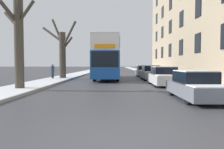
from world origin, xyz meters
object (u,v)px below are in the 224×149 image
at_px(pedestrian_left_sidewalk, 53,71).
at_px(bare_tree_left_0, 18,33).
at_px(parked_car_2, 151,73).
at_px(parked_car_1, 164,77).
at_px(bare_tree_left_1, 62,51).
at_px(parked_car_0, 195,86).
at_px(parked_car_3, 143,71).
at_px(double_decker_bus, 107,57).

bearing_deg(pedestrian_left_sidewalk, bare_tree_left_0, 146.50).
bearing_deg(pedestrian_left_sidewalk, parked_car_2, -127.08).
relative_size(parked_car_1, pedestrian_left_sidewalk, 2.74).
height_order(bare_tree_left_1, parked_car_2, bare_tree_left_1).
height_order(parked_car_0, parked_car_2, parked_car_2).
height_order(bare_tree_left_1, pedestrian_left_sidewalk, bare_tree_left_1).
xyz_separation_m(bare_tree_left_0, bare_tree_left_1, (0.09, 10.57, -0.41)).
height_order(parked_car_2, parked_car_3, parked_car_2).
xyz_separation_m(bare_tree_left_1, parked_car_3, (9.56, 5.41, -2.41)).
height_order(parked_car_3, pedestrian_left_sidewalk, pedestrian_left_sidewalk).
bearing_deg(bare_tree_left_1, double_decker_bus, 2.79).
height_order(double_decker_bus, parked_car_3, double_decker_bus).
relative_size(parked_car_1, parked_car_2, 1.06).
bearing_deg(pedestrian_left_sidewalk, parked_car_3, -96.16).
xyz_separation_m(parked_car_0, pedestrian_left_sidewalk, (-10.37, 12.74, 0.29)).
height_order(bare_tree_left_0, bare_tree_left_1, bare_tree_left_1).
distance_m(double_decker_bus, parked_car_2, 5.06).
bearing_deg(parked_car_0, parked_car_3, 90.00).
distance_m(bare_tree_left_0, parked_car_3, 18.88).
bearing_deg(parked_car_3, bare_tree_left_0, -121.13).
relative_size(double_decker_bus, pedestrian_left_sidewalk, 6.83).
bearing_deg(pedestrian_left_sidewalk, double_decker_bus, -115.80).
bearing_deg(parked_car_3, parked_car_1, -90.00).
distance_m(bare_tree_left_1, parked_car_0, 16.91).
bearing_deg(parked_car_0, parked_car_1, 90.00).
distance_m(bare_tree_left_1, parked_car_1, 12.12).
bearing_deg(parked_car_2, bare_tree_left_0, -134.80).
relative_size(bare_tree_left_0, parked_car_0, 1.48).
xyz_separation_m(bare_tree_left_0, parked_car_0, (9.65, -3.16, -2.89)).
xyz_separation_m(bare_tree_left_0, parked_car_2, (9.65, 9.72, -2.81)).
xyz_separation_m(bare_tree_left_1, parked_car_2, (9.56, -0.85, -2.40)).
distance_m(bare_tree_left_1, parked_car_3, 11.24).
height_order(bare_tree_left_0, parked_car_1, bare_tree_left_0).
bearing_deg(parked_car_3, parked_car_0, -90.00).
distance_m(bare_tree_left_0, double_decker_bus, 11.97).
distance_m(bare_tree_left_1, parked_car_2, 9.89).
distance_m(parked_car_3, pedestrian_left_sidewalk, 12.18).
bearing_deg(parked_car_2, parked_car_0, -90.00).
distance_m(bare_tree_left_0, bare_tree_left_1, 10.58).
height_order(parked_car_0, parked_car_1, parked_car_1).
relative_size(bare_tree_left_1, pedestrian_left_sidewalk, 4.04).
bearing_deg(parked_car_3, parked_car_2, -90.00).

